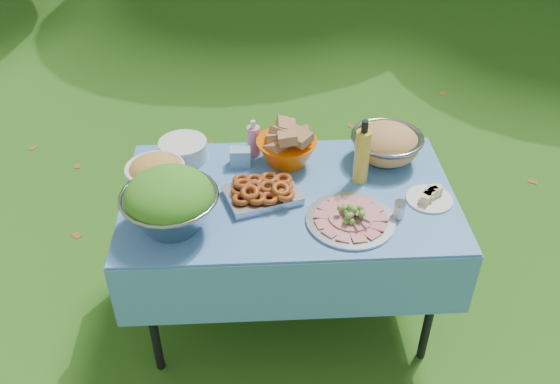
% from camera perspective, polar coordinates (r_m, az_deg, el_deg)
% --- Properties ---
extents(ground, '(80.00, 80.00, 0.00)m').
position_cam_1_polar(ground, '(3.14, 0.75, -11.27)').
color(ground, '#173C0B').
rests_on(ground, ground).
extents(picnic_table, '(1.46, 0.86, 0.76)m').
position_cam_1_polar(picnic_table, '(2.86, 0.81, -6.21)').
color(picnic_table, '#84D4FF').
rests_on(picnic_table, ground).
extents(salad_bowl, '(0.48, 0.48, 0.26)m').
position_cam_1_polar(salad_bowl, '(2.40, -10.57, -0.91)').
color(salad_bowl, gray).
rests_on(salad_bowl, picnic_table).
extents(pasta_bowl_white, '(0.34, 0.34, 0.15)m').
position_cam_1_polar(pasta_bowl_white, '(2.68, -11.92, 1.93)').
color(pasta_bowl_white, silver).
rests_on(pasta_bowl_white, picnic_table).
extents(plate_stack, '(0.29, 0.29, 0.09)m').
position_cam_1_polar(plate_stack, '(2.86, -9.29, 4.01)').
color(plate_stack, silver).
rests_on(plate_stack, picnic_table).
extents(wipes_box, '(0.10, 0.07, 0.09)m').
position_cam_1_polar(wipes_box, '(2.78, -3.84, 3.40)').
color(wipes_box, '#7CABD3').
rests_on(wipes_box, picnic_table).
extents(sanitizer_bottle, '(0.07, 0.07, 0.18)m').
position_cam_1_polar(sanitizer_bottle, '(2.83, -2.56, 5.24)').
color(sanitizer_bottle, pink).
rests_on(sanitizer_bottle, picnic_table).
extents(bread_bowl, '(0.36, 0.36, 0.19)m').
position_cam_1_polar(bread_bowl, '(2.76, 0.66, 4.48)').
color(bread_bowl, '#EC5800').
rests_on(bread_bowl, picnic_table).
extents(pasta_bowl_steel, '(0.39, 0.39, 0.18)m').
position_cam_1_polar(pasta_bowl_steel, '(2.83, 10.22, 4.64)').
color(pasta_bowl_steel, gray).
rests_on(pasta_bowl_steel, picnic_table).
extents(fried_tray, '(0.36, 0.30, 0.07)m').
position_cam_1_polar(fried_tray, '(2.57, -1.72, 0.02)').
color(fried_tray, '#A9A8AD').
rests_on(fried_tray, picnic_table).
extents(charcuterie_platter, '(0.47, 0.47, 0.09)m').
position_cam_1_polar(charcuterie_platter, '(2.46, 6.86, -2.05)').
color(charcuterie_platter, '#ADB0B5').
rests_on(charcuterie_platter, picnic_table).
extents(oil_bottle, '(0.09, 0.09, 0.31)m').
position_cam_1_polar(oil_bottle, '(2.64, 7.93, 3.87)').
color(oil_bottle, gold).
rests_on(oil_bottle, picnic_table).
extents(cheese_plate, '(0.25, 0.25, 0.06)m').
position_cam_1_polar(cheese_plate, '(2.65, 14.25, -0.27)').
color(cheese_plate, silver).
rests_on(cheese_plate, picnic_table).
extents(shaker, '(0.06, 0.06, 0.08)m').
position_cam_1_polar(shaker, '(2.52, 11.43, -1.65)').
color(shaker, white).
rests_on(shaker, picnic_table).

